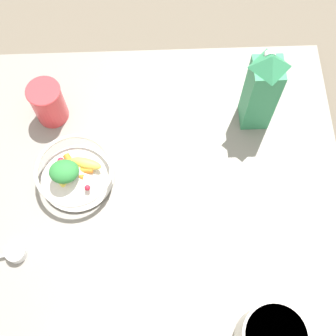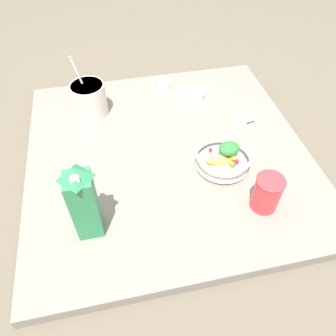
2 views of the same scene
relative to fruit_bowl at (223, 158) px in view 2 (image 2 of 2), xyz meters
name	(u,v)px [view 2 (image 2 of 2)]	position (x,y,z in m)	size (l,w,h in m)	color
ground_plane	(168,159)	(-0.17, 0.11, -0.08)	(6.00, 6.00, 0.00)	#665B4C
countertop	(168,155)	(-0.17, 0.11, -0.06)	(0.99, 0.99, 0.04)	gray
fruit_bowl	(223,158)	(0.00, 0.00, 0.00)	(0.19, 0.19, 0.09)	silver
milk_carton	(83,201)	(-0.45, -0.16, 0.09)	(0.07, 0.07, 0.27)	#338C59
yogurt_tub	(89,98)	(-0.42, 0.39, 0.03)	(0.13, 0.13, 0.23)	silver
drinking_cup	(267,192)	(0.07, -0.18, 0.02)	(0.09, 0.09, 0.12)	#DB383D
spice_jar	(162,84)	(-0.11, 0.51, -0.02)	(0.05, 0.05, 0.04)	silver
measuring_scoop	(240,124)	(0.13, 0.18, -0.03)	(0.09, 0.05, 0.03)	white
garlic_bowl	(192,93)	(0.00, 0.41, -0.02)	(0.11, 0.11, 0.06)	white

